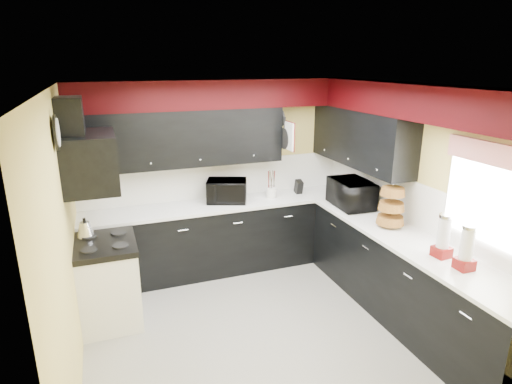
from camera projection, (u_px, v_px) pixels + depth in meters
ground at (265, 329)px, 4.53m from camera, size 3.60×3.60×0.00m
wall_back at (217, 174)px, 5.78m from camera, size 3.60×0.06×2.50m
wall_right at (416, 199)px, 4.76m from camera, size 0.06×3.60×2.50m
wall_left at (65, 244)px, 3.57m from camera, size 0.06×3.60×2.50m
ceiling at (266, 86)px, 3.79m from camera, size 3.60×3.60×0.06m
cab_back at (224, 237)px, 5.74m from camera, size 3.60×0.60×0.90m
cab_right at (404, 280)px, 4.62m from camera, size 0.60×3.00×0.90m
counter_back at (223, 204)px, 5.60m from camera, size 3.62×0.64×0.04m
counter_right at (408, 240)px, 4.48m from camera, size 0.64×3.02×0.04m
splash_back at (217, 179)px, 5.79m from camera, size 3.60×0.02×0.50m
splash_right at (414, 204)px, 4.77m from camera, size 0.02×3.60×0.50m
upper_back at (180, 138)px, 5.29m from camera, size 2.60×0.35×0.70m
upper_right at (360, 138)px, 5.34m from camera, size 0.35×1.80×0.70m
soffit_back at (218, 94)px, 5.30m from camera, size 3.60×0.36×0.35m
soffit_right at (425, 102)px, 4.22m from camera, size 0.36×3.24×0.35m
stove at (109, 284)px, 4.58m from camera, size 0.60×0.75×0.86m
cooktop at (105, 244)px, 4.45m from camera, size 0.62×0.77×0.06m
hood at (90, 161)px, 4.17m from camera, size 0.50×0.78×0.55m
hood_duct at (70, 119)px, 4.00m from camera, size 0.24×0.40×0.40m
window at (486, 196)px, 3.85m from camera, size 0.03×0.86×0.96m
valance at (488, 153)px, 3.72m from camera, size 0.04×0.88×0.20m
pan_top at (281, 118)px, 5.60m from camera, size 0.03×0.22×0.40m
pan_mid at (284, 139)px, 5.56m from camera, size 0.03×0.28×0.46m
pan_low at (277, 138)px, 5.80m from camera, size 0.03×0.24×0.42m
cut_board at (289, 136)px, 5.44m from camera, size 0.03×0.26×0.35m
baskets at (391, 206)px, 4.73m from camera, size 0.27×0.27×0.50m
clock at (56, 132)px, 3.54m from camera, size 0.03×0.30×0.30m
deco_plate at (449, 111)px, 4.14m from camera, size 0.03×0.24×0.24m
toaster_oven at (227, 191)px, 5.60m from camera, size 0.62×0.57×0.29m
microwave at (352, 193)px, 5.41m from camera, size 0.45×0.64×0.34m
utensil_crock at (271, 193)px, 5.78m from camera, size 0.14×0.14×0.15m
knife_block at (299, 187)px, 5.96m from camera, size 0.09×0.12×0.19m
kettle at (85, 229)px, 4.55m from camera, size 0.19×0.19×0.16m
dispenser_a at (466, 249)px, 3.75m from camera, size 0.15×0.15×0.39m
dispenser_b at (443, 237)px, 4.00m from camera, size 0.16×0.16×0.40m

